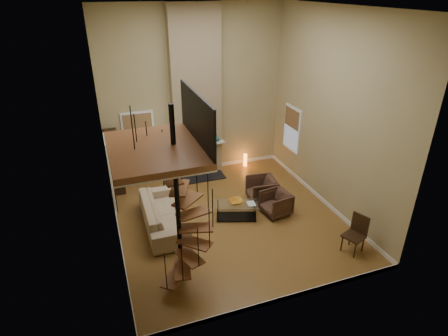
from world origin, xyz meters
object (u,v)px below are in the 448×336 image
object	(u,v)px
coffee_table	(236,209)
side_chair	(356,232)
armchair_near	(264,189)
armchair_far	(278,203)
floor_lamp	(161,151)
accent_lamp	(245,160)
hutch	(114,162)
sofa	(162,213)

from	to	relation	value
coffee_table	side_chair	bearing A→B (deg)	-45.79
armchair_near	side_chair	size ratio (longest dim) A/B	0.84
armchair_far	floor_lamp	distance (m)	3.80
floor_lamp	accent_lamp	world-z (taller)	floor_lamp
hutch	sofa	distance (m)	2.74
sofa	accent_lamp	distance (m)	4.41
armchair_near	floor_lamp	size ratio (longest dim) A/B	0.48
sofa	floor_lamp	world-z (taller)	floor_lamp
floor_lamp	sofa	bearing A→B (deg)	-102.63
armchair_near	floor_lamp	bearing A→B (deg)	-111.83
accent_lamp	floor_lamp	bearing A→B (deg)	-165.09
floor_lamp	side_chair	xyz separation A→B (m)	(3.86, -4.42, -0.89)
sofa	side_chair	xyz separation A→B (m)	(4.26, -2.61, 0.13)
hutch	armchair_far	distance (m)	5.19
coffee_table	armchair_near	bearing A→B (deg)	28.82
hutch	sofa	xyz separation A→B (m)	(0.97, -2.50, -0.55)
sofa	floor_lamp	bearing A→B (deg)	-11.83
sofa	floor_lamp	xyz separation A→B (m)	(0.41, 1.81, 1.02)
accent_lamp	side_chair	size ratio (longest dim) A/B	0.46
hutch	armchair_near	size ratio (longest dim) A/B	2.36
hutch	armchair_near	world-z (taller)	hutch
coffee_table	accent_lamp	xyz separation A→B (m)	(1.50, 2.96, -0.03)
armchair_near	armchair_far	distance (m)	0.82
hutch	armchair_near	bearing A→B (deg)	-27.81
coffee_table	floor_lamp	distance (m)	2.90
floor_lamp	side_chair	size ratio (longest dim) A/B	1.77
side_chair	hutch	bearing A→B (deg)	135.66
hutch	coffee_table	xyz separation A→B (m)	(2.99, -2.81, -0.67)
armchair_near	accent_lamp	world-z (taller)	armchair_near
coffee_table	side_chair	distance (m)	3.21
sofa	armchair_far	xyz separation A→B (m)	(3.22, -0.50, -0.04)
hutch	coffee_table	bearing A→B (deg)	-43.21
hutch	floor_lamp	distance (m)	1.60
floor_lamp	accent_lamp	distance (m)	3.44
armchair_far	sofa	bearing A→B (deg)	-106.96
coffee_table	sofa	bearing A→B (deg)	171.22
accent_lamp	side_chair	bearing A→B (deg)	-82.06
hutch	accent_lamp	distance (m)	4.55
sofa	hutch	bearing A→B (deg)	21.93
sofa	armchair_far	world-z (taller)	sofa
armchair_near	armchair_far	world-z (taller)	armchair_near
sofa	armchair_far	distance (m)	3.26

